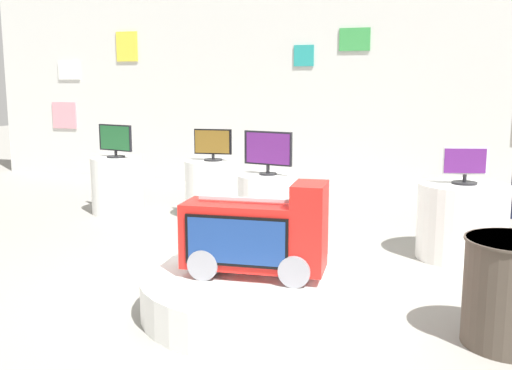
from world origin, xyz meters
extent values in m
plane|color=gray|center=(0.00, 0.00, 0.00)|extent=(30.00, 30.00, 0.00)
cube|color=silver|center=(0.00, 4.95, 1.65)|extent=(12.80, 0.10, 3.30)
cube|color=white|center=(-4.99, 4.89, 1.89)|extent=(0.44, 0.02, 0.31)
cube|color=pink|center=(-5.13, 4.89, 1.09)|extent=(0.49, 0.02, 0.47)
cube|color=yellow|center=(-3.80, 4.89, 2.29)|extent=(0.40, 0.02, 0.50)
cube|color=green|center=(0.11, 4.89, 2.33)|extent=(0.47, 0.02, 0.34)
cube|color=teal|center=(-0.67, 4.89, 2.09)|extent=(0.32, 0.02, 0.33)
cylinder|color=white|center=(0.25, -0.44, 0.14)|extent=(1.66, 1.66, 0.28)
cylinder|color=gray|center=(-0.08, -0.47, 0.40)|extent=(0.26, 0.44, 0.23)
cylinder|color=gray|center=(0.58, -0.41, 0.40)|extent=(0.26, 0.44, 0.23)
cube|color=red|center=(0.25, -0.44, 0.59)|extent=(1.06, 0.45, 0.47)
cube|color=red|center=(0.65, -0.41, 0.90)|extent=(0.26, 0.39, 0.16)
cube|color=black|center=(0.18, -0.64, 0.59)|extent=(0.74, 0.07, 0.36)
cube|color=navy|center=(0.18, -0.64, 0.59)|extent=(0.70, 0.07, 0.32)
cube|color=#B2B2B7|center=(0.25, -0.44, 0.85)|extent=(0.83, 0.09, 0.02)
cylinder|color=white|center=(1.72, 1.50, 0.36)|extent=(0.85, 0.85, 0.73)
cylinder|color=black|center=(1.72, 1.50, 0.74)|extent=(0.23, 0.23, 0.02)
cylinder|color=black|center=(1.72, 1.50, 0.79)|extent=(0.04, 0.04, 0.07)
cube|color=silver|center=(1.72, 1.50, 0.95)|extent=(0.42, 0.14, 0.26)
cube|color=#561E6B|center=(1.71, 1.48, 0.95)|extent=(0.38, 0.11, 0.23)
cylinder|color=white|center=(-2.51, 2.27, 0.36)|extent=(0.65, 0.65, 0.73)
cylinder|color=black|center=(-2.51, 2.27, 0.74)|extent=(0.23, 0.23, 0.02)
cylinder|color=black|center=(-2.51, 2.27, 0.78)|extent=(0.04, 0.04, 0.07)
cube|color=black|center=(-2.51, 2.27, 0.98)|extent=(0.53, 0.17, 0.33)
cube|color=#1E5B2D|center=(-2.51, 2.25, 0.98)|extent=(0.48, 0.13, 0.30)
cylinder|color=white|center=(-0.23, 1.47, 0.36)|extent=(0.64, 0.64, 0.73)
cylinder|color=black|center=(-0.23, 1.47, 0.74)|extent=(0.18, 0.18, 0.02)
cylinder|color=black|center=(-0.23, 1.47, 0.79)|extent=(0.04, 0.04, 0.08)
cube|color=black|center=(-0.23, 1.47, 1.01)|extent=(0.54, 0.14, 0.35)
cube|color=#561E6B|center=(-0.22, 1.45, 1.01)|extent=(0.49, 0.11, 0.32)
cylinder|color=white|center=(-1.20, 2.36, 0.36)|extent=(0.70, 0.70, 0.73)
cylinder|color=black|center=(-1.20, 2.36, 0.74)|extent=(0.23, 0.23, 0.02)
cylinder|color=black|center=(-1.20, 2.36, 0.78)|extent=(0.04, 0.04, 0.06)
cube|color=black|center=(-1.20, 2.36, 0.96)|extent=(0.47, 0.08, 0.31)
cube|color=brown|center=(-1.20, 2.33, 0.96)|extent=(0.43, 0.06, 0.28)
cylinder|color=#4C4238|center=(2.00, -0.46, 0.35)|extent=(0.60, 0.60, 0.70)
camera|label=1|loc=(1.56, -4.45, 1.69)|focal=42.00mm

